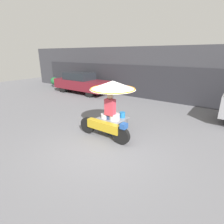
# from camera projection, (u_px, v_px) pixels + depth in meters

# --- Properties ---
(ground_plane) EXTENTS (36.00, 36.00, 0.00)m
(ground_plane) POSITION_uv_depth(u_px,v_px,m) (105.00, 145.00, 6.00)
(ground_plane) COLOR slate
(shopfront_building) EXTENTS (28.00, 2.06, 3.45)m
(shopfront_building) POSITION_uv_depth(u_px,v_px,m) (178.00, 74.00, 11.50)
(shopfront_building) COLOR #38383D
(shopfront_building) RESTS_ON ground
(vendor_motorcycle_cart) EXTENTS (2.21, 1.71, 2.06)m
(vendor_motorcycle_cart) POSITION_uv_depth(u_px,v_px,m) (112.00, 96.00, 6.43)
(vendor_motorcycle_cart) COLOR black
(vendor_motorcycle_cart) RESTS_ON ground
(vendor_person) EXTENTS (0.38, 0.22, 1.65)m
(vendor_person) POSITION_uv_depth(u_px,v_px,m) (110.00, 112.00, 6.49)
(vendor_person) COLOR navy
(vendor_person) RESTS_ON ground
(parked_car) EXTENTS (4.69, 1.67, 1.59)m
(parked_car) POSITION_uv_depth(u_px,v_px,m) (81.00, 83.00, 13.71)
(parked_car) COLOR black
(parked_car) RESTS_ON ground
(potted_plant) EXTENTS (0.67, 0.67, 0.90)m
(potted_plant) POSITION_uv_depth(u_px,v_px,m) (54.00, 82.00, 16.30)
(potted_plant) COLOR #2D2D33
(potted_plant) RESTS_ON ground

